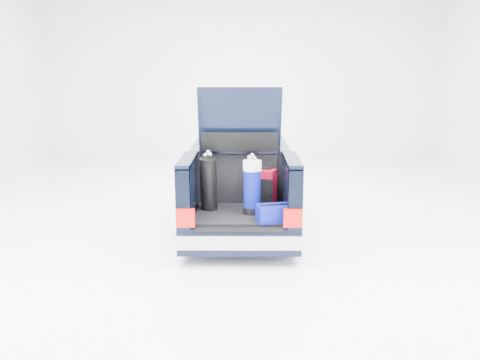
{
  "coord_description": "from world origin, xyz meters",
  "views": [
    {
      "loc": [
        0.06,
        -8.85,
        2.74
      ],
      "look_at": [
        0.0,
        -0.5,
        0.89
      ],
      "focal_mm": 38.0,
      "sensor_mm": 36.0,
      "label": 1
    }
  ],
  "objects_px": {
    "red_suitcase": "(263,188)",
    "blue_duffel": "(274,213)",
    "blue_golf_bag": "(252,187)",
    "car": "(240,184)",
    "black_golf_bag": "(209,184)"
  },
  "relations": [
    {
      "from": "red_suitcase",
      "to": "blue_duffel",
      "type": "relative_size",
      "value": 1.16
    },
    {
      "from": "blue_golf_bag",
      "to": "blue_duffel",
      "type": "bearing_deg",
      "value": -30.26
    },
    {
      "from": "red_suitcase",
      "to": "blue_duffel",
      "type": "xyz_separation_m",
      "value": [
        0.13,
        -0.78,
        -0.18
      ]
    },
    {
      "from": "red_suitcase",
      "to": "blue_golf_bag",
      "type": "xyz_separation_m",
      "value": [
        -0.18,
        -0.4,
        0.12
      ]
    },
    {
      "from": "blue_golf_bag",
      "to": "red_suitcase",
      "type": "bearing_deg",
      "value": 85.83
    },
    {
      "from": "blue_golf_bag",
      "to": "blue_duffel",
      "type": "relative_size",
      "value": 1.69
    },
    {
      "from": "car",
      "to": "black_golf_bag",
      "type": "bearing_deg",
      "value": -108.19
    },
    {
      "from": "red_suitcase",
      "to": "blue_duffel",
      "type": "distance_m",
      "value": 0.81
    },
    {
      "from": "car",
      "to": "black_golf_bag",
      "type": "distance_m",
      "value": 1.55
    },
    {
      "from": "red_suitcase",
      "to": "black_golf_bag",
      "type": "bearing_deg",
      "value": -144.47
    },
    {
      "from": "black_golf_bag",
      "to": "blue_golf_bag",
      "type": "bearing_deg",
      "value": -8.77
    },
    {
      "from": "black_golf_bag",
      "to": "red_suitcase",
      "type": "bearing_deg",
      "value": 21.52
    },
    {
      "from": "car",
      "to": "red_suitcase",
      "type": "relative_size",
      "value": 7.43
    },
    {
      "from": "red_suitcase",
      "to": "blue_duffel",
      "type": "bearing_deg",
      "value": -59.0
    },
    {
      "from": "red_suitcase",
      "to": "car",
      "type": "bearing_deg",
      "value": 128.25
    }
  ]
}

